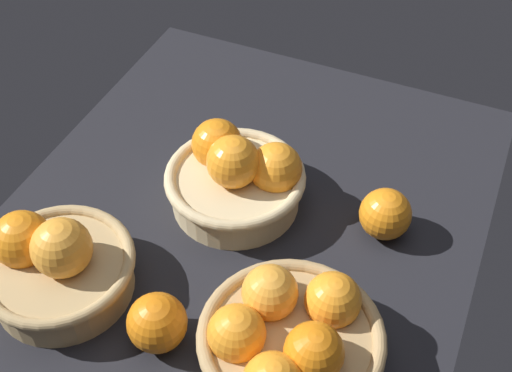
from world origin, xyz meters
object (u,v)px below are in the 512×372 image
at_px(basket_near_left, 289,341).
at_px(loose_orange_back_gap, 157,323).
at_px(loose_orange_front_gap, 385,214).
at_px(basket_center, 238,176).
at_px(basket_far_left, 56,265).

distance_m(basket_near_left, loose_orange_back_gap, 0.17).
height_order(loose_orange_front_gap, loose_orange_back_gap, same).
height_order(basket_near_left, loose_orange_back_gap, basket_near_left).
bearing_deg(loose_orange_back_gap, basket_near_left, -77.67).
bearing_deg(basket_near_left, basket_center, 36.92).
bearing_deg(loose_orange_front_gap, loose_orange_back_gap, 143.86).
distance_m(basket_near_left, loose_orange_front_gap, 0.27).
bearing_deg(loose_orange_back_gap, basket_center, 2.27).
bearing_deg(basket_far_left, basket_near_left, -87.39).
relative_size(basket_near_left, basket_far_left, 1.12).
relative_size(basket_center, basket_far_left, 1.03).
bearing_deg(basket_center, loose_orange_front_gap, -83.75).
xyz_separation_m(basket_far_left, loose_orange_back_gap, (-0.02, -0.17, -0.01)).
relative_size(basket_center, basket_near_left, 0.92).
xyz_separation_m(basket_near_left, basket_far_left, (-0.02, 0.34, -0.00)).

